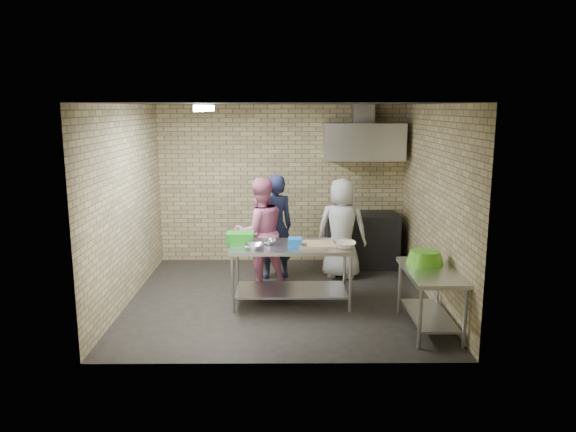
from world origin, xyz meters
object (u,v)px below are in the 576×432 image
Objects in this scene: man_navy at (275,227)px; woman_pink at (260,232)px; stove at (361,240)px; green_basin at (425,257)px; woman_white at (342,228)px; prep_table at (291,274)px; green_crate at (240,238)px; side_counter at (430,300)px; bottle_green at (388,146)px; bottle_red at (365,145)px; blue_tub at (295,242)px.

man_navy reaches higher than woman_pink.
stove is 2.57m from green_basin.
woman_white is (1.05, 0.02, -0.03)m from man_navy.
green_crate reaches higher than prep_table.
woman_white is (1.51, 1.05, -0.10)m from green_crate.
side_counter is 3.41m from bottle_green.
side_counter is at bearing 113.77° from man_navy.
bottle_green is at bearing 90.00° from side_counter.
bottle_green is at bearing -169.93° from woman_pink.
prep_table is at bearing -121.62° from bottle_red.
woman_white is (-0.45, -0.87, -1.24)m from bottle_red.
blue_tub is 1.01× the size of bottle_red.
woman_white is (0.76, 1.27, -0.09)m from blue_tub.
blue_tub is 0.11× the size of man_navy.
woman_pink reaches higher than side_counter.
man_navy is at bearing -155.82° from stove.
green_crate reaches higher than stove.
man_navy is (-0.25, 1.15, 0.41)m from prep_table.
bottle_green is at bearing 50.94° from prep_table.
green_basin is (0.43, -2.50, 0.38)m from stove.
prep_table is 10.93× the size of bottle_green.
prep_table is 1.83m from green_basin.
blue_tub is 0.11× the size of woman_pink.
woman_pink is (-2.11, 1.72, 0.44)m from side_counter.
bottle_green is 2.42m from man_navy.
man_navy is (-0.30, 1.25, -0.06)m from blue_tub.
man_navy reaches higher than side_counter.
green_basin reaches higher than prep_table.
bottle_red is 0.11× the size of woman_white.
bottle_red is 2.13m from man_navy.
blue_tub is 0.12× the size of woman_white.
bottle_red is at bearing 78.23° from stove.
prep_table is at bearing 65.54° from woman_white.
side_counter is 0.76× the size of woman_white.
bottle_green reaches higher than man_navy.
woman_white reaches higher than stove.
stove is at bearing -174.30° from man_navy.
prep_table is at bearing 116.57° from blue_tub.
man_navy reaches higher than blue_tub.
bottle_red reaches higher than side_counter.
bottle_red is at bearing 44.49° from green_crate.
green_crate is at bearing -140.80° from bottle_green.
woman_pink is at bearing -148.96° from bottle_green.
green_basin is at bearing 117.10° from man_navy.
green_crate is 1.13m from man_navy.
woman_white is at bearing 113.94° from green_basin.
bottle_green is (0.45, 0.24, 1.57)m from stove.
green_basin is (-0.02, 0.25, 0.46)m from side_counter.
woman_pink is (-2.11, -1.27, -1.20)m from bottle_green.
bottle_green reaches higher than stove.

